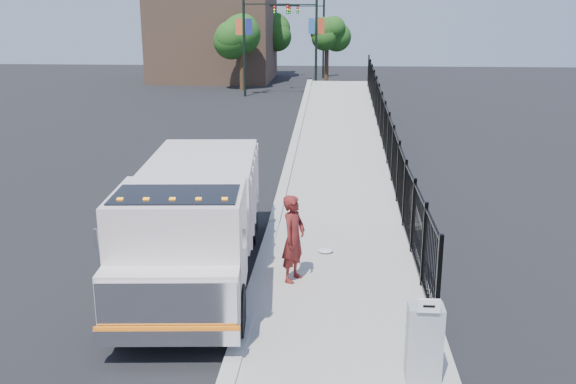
{
  "coord_description": "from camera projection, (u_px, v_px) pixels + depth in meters",
  "views": [
    {
      "loc": [
        1.63,
        -12.85,
        5.74
      ],
      "look_at": [
        0.53,
        2.0,
        1.57
      ],
      "focal_mm": 40.0,
      "sensor_mm": 36.0,
      "label": 1
    }
  ],
  "objects": [
    {
      "name": "tree_0",
      "position": [
        241.0,
        37.0,
        48.21
      ],
      "size": [
        3.08,
        3.08,
        5.54
      ],
      "color": "#382314",
      "rests_on": "ground"
    },
    {
      "name": "truck",
      "position": [
        194.0,
        216.0,
        13.92
      ],
      "size": [
        3.08,
        7.86,
        2.63
      ],
      "rotation": [
        0.0,
        0.0,
        0.08
      ],
      "color": "black",
      "rests_on": "ground"
    },
    {
      "name": "worker",
      "position": [
        294.0,
        238.0,
        13.73
      ],
      "size": [
        0.7,
        0.82,
        1.91
      ],
      "primitive_type": "imported",
      "rotation": [
        0.0,
        0.0,
        1.16
      ],
      "color": "maroon",
      "rests_on": "sidewalk"
    },
    {
      "name": "light_pole_3",
      "position": [
        320.0,
        29.0,
        57.15
      ],
      "size": [
        3.78,
        0.22,
        8.0
      ],
      "color": "black",
      "rests_on": "ground"
    },
    {
      "name": "sidewalk",
      "position": [
        347.0,
        329.0,
        11.93
      ],
      "size": [
        3.55,
        12.0,
        0.12
      ],
      "primitive_type": "cube",
      "color": "#9E998E",
      "rests_on": "ground"
    },
    {
      "name": "light_pole_1",
      "position": [
        312.0,
        32.0,
        46.56
      ],
      "size": [
        3.78,
        0.22,
        8.0
      ],
      "color": "black",
      "rests_on": "ground"
    },
    {
      "name": "ramp",
      "position": [
        346.0,
        143.0,
        29.21
      ],
      "size": [
        3.95,
        24.06,
        3.19
      ],
      "primitive_type": "cube",
      "rotation": [
        0.06,
        0.0,
        0.0
      ],
      "color": "#9E998E",
      "rests_on": "ground"
    },
    {
      "name": "light_pole_0",
      "position": [
        248.0,
        33.0,
        44.39
      ],
      "size": [
        3.77,
        0.22,
        8.0
      ],
      "color": "black",
      "rests_on": "ground"
    },
    {
      "name": "arrow_sign",
      "position": [
        429.0,
        306.0,
        9.66
      ],
      "size": [
        0.35,
        0.04,
        0.22
      ],
      "primitive_type": "cube",
      "color": "white",
      "rests_on": "utility_cabinet"
    },
    {
      "name": "debris",
      "position": [
        326.0,
        250.0,
        15.59
      ],
      "size": [
        0.38,
        0.38,
        0.09
      ],
      "primitive_type": "ellipsoid",
      "color": "silver",
      "rests_on": "sidewalk"
    },
    {
      "name": "tree_2",
      "position": [
        273.0,
        33.0,
        58.37
      ],
      "size": [
        3.13,
        3.13,
        5.57
      ],
      "color": "#382314",
      "rests_on": "ground"
    },
    {
      "name": "building",
      "position": [
        215.0,
        33.0,
        55.81
      ],
      "size": [
        10.0,
        10.0,
        8.0
      ],
      "primitive_type": "cube",
      "color": "#8C664C",
      "rests_on": "ground"
    },
    {
      "name": "ground",
      "position": [
        257.0,
        285.0,
        14.0
      ],
      "size": [
        120.0,
        120.0,
        0.0
      ],
      "primitive_type": "plane",
      "color": "black",
      "rests_on": "ground"
    },
    {
      "name": "iron_fence",
      "position": [
        384.0,
        141.0,
        25.03
      ],
      "size": [
        0.1,
        28.0,
        1.8
      ],
      "primitive_type": "cube",
      "color": "black",
      "rests_on": "ground"
    },
    {
      "name": "curb",
      "position": [
        244.0,
        325.0,
        12.06
      ],
      "size": [
        0.3,
        12.0,
        0.16
      ],
      "primitive_type": "cube",
      "color": "#ADAAA3",
      "rests_on": "ground"
    },
    {
      "name": "utility_cabinet",
      "position": [
        424.0,
        342.0,
        10.07
      ],
      "size": [
        0.55,
        0.4,
        1.25
      ],
      "primitive_type": "cube",
      "color": "gray",
      "rests_on": "sidewalk"
    },
    {
      "name": "light_pole_2",
      "position": [
        265.0,
        30.0,
        54.05
      ],
      "size": [
        3.77,
        0.22,
        8.0
      ],
      "color": "black",
      "rests_on": "ground"
    },
    {
      "name": "tree_1",
      "position": [
        327.0,
        36.0,
        51.76
      ],
      "size": [
        2.16,
        2.16,
        5.08
      ],
      "color": "#382314",
      "rests_on": "ground"
    }
  ]
}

